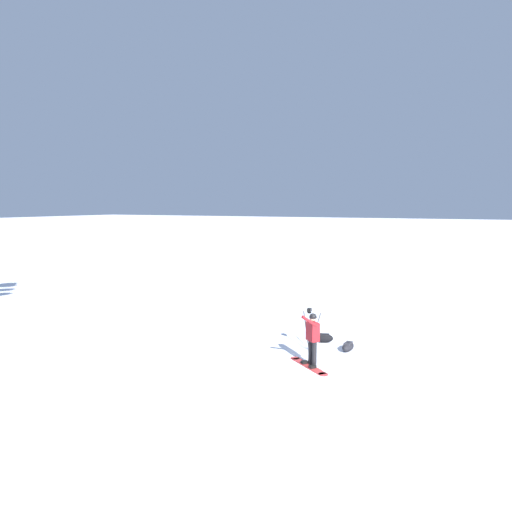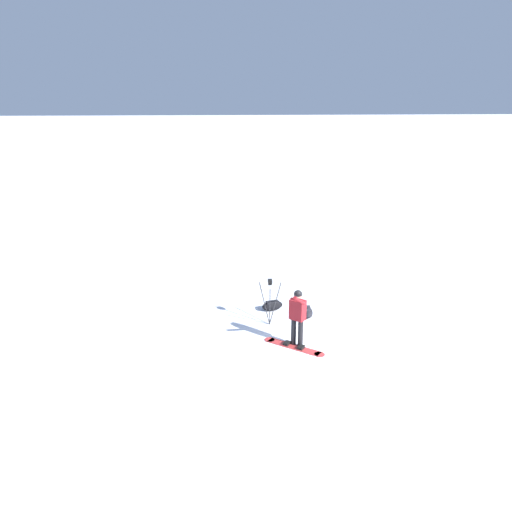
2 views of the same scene
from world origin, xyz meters
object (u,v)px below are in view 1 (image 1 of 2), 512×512
object	(u,v)px
camera_tripod	(309,321)
gear_bag_large	(348,346)
gear_bag_small	(323,338)
snowboarder	(312,334)
snowboard	(308,366)

from	to	relation	value
camera_tripod	gear_bag_large	bearing A→B (deg)	-159.13
gear_bag_small	snowboarder	bearing A→B (deg)	99.48
snowboard	gear_bag_large	distance (m)	2.09
snowboarder	snowboard	bearing A→B (deg)	43.91
snowboarder	snowboard	distance (m)	0.97
snowboarder	gear_bag_large	bearing A→B (deg)	-108.32
gear_bag_large	snowboard	bearing A→B (deg)	70.16
snowboard	gear_bag_large	world-z (taller)	gear_bag_large
snowboard	gear_bag_large	xyz separation A→B (m)	(-0.71, -1.96, 0.13)
snowboard	camera_tripod	distance (m)	1.87
snowboarder	camera_tripod	bearing A→B (deg)	-67.15
snowboarder	gear_bag_large	distance (m)	2.15
snowboarder	snowboard	size ratio (longest dim) A/B	1.09
snowboarder	camera_tripod	world-z (taller)	snowboarder
snowboarder	camera_tripod	size ratio (longest dim) A/B	1.16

